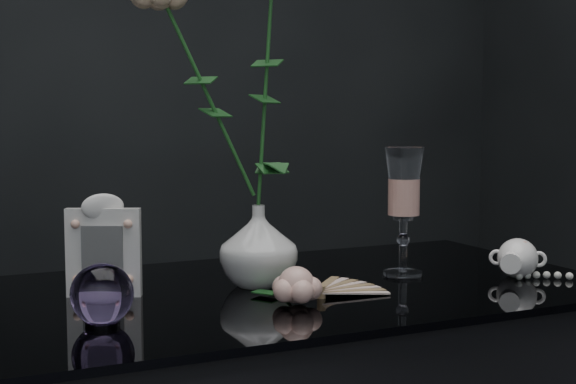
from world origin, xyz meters
name	(u,v)px	position (x,y,z in m)	size (l,w,h in m)	color
vase	(259,246)	(-0.05, 0.07, 0.83)	(0.13, 0.13, 0.13)	silver
wine_glass	(404,212)	(0.22, 0.05, 0.87)	(0.07, 0.07, 0.22)	white
picture_frame	(104,245)	(-0.29, 0.11, 0.84)	(0.12, 0.09, 0.16)	silver
paperweight	(102,294)	(-0.33, -0.06, 0.80)	(0.08, 0.08, 0.08)	#A380D1
paper_fan	(321,291)	(0.01, -0.05, 0.77)	(0.22, 0.17, 0.02)	beige
loose_rose	(296,285)	(-0.05, -0.07, 0.79)	(0.13, 0.17, 0.06)	#FFB6A4
pearl_jar	(518,256)	(0.39, -0.05, 0.80)	(0.24, 0.25, 0.07)	white
roses	(231,72)	(-0.09, 0.07, 1.11)	(0.26, 0.11, 0.46)	#DCB68D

